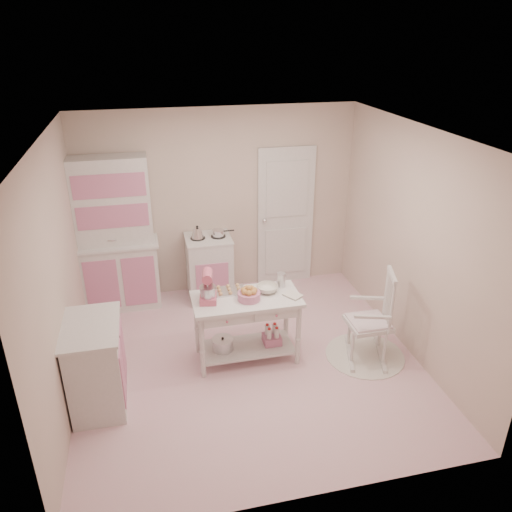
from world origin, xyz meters
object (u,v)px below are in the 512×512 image
at_px(stand_mixer, 208,287).
at_px(bread_basket, 249,296).
at_px(hutch, 116,235).
at_px(base_cabinet, 96,365).
at_px(work_table, 247,328).
at_px(rocking_chair, 369,315).
at_px(stove, 209,268).

relative_size(stand_mixer, bread_basket, 1.36).
xyz_separation_m(hutch, base_cabinet, (-0.21, -1.98, -0.58)).
bearing_deg(work_table, base_cabinet, -166.16).
bearing_deg(base_cabinet, bread_basket, 12.01).
xyz_separation_m(rocking_chair, stand_mixer, (-1.78, 0.30, 0.42)).
bearing_deg(bread_basket, work_table, 111.80).
bearing_deg(base_cabinet, work_table, 13.84).
bearing_deg(hutch, base_cabinet, -96.11).
distance_m(base_cabinet, bread_basket, 1.72).
relative_size(stove, bread_basket, 3.68).
bearing_deg(stand_mixer, hutch, 131.62).
relative_size(base_cabinet, bread_basket, 3.68).
distance_m(hutch, base_cabinet, 2.07).
relative_size(rocking_chair, bread_basket, 4.40).
xyz_separation_m(base_cabinet, rocking_chair, (2.98, 0.11, 0.09)).
distance_m(stove, work_table, 1.54).
distance_m(base_cabinet, stand_mixer, 1.37).
height_order(hutch, base_cabinet, hutch).
distance_m(hutch, rocking_chair, 3.37).
bearing_deg(stove, bread_basket, -81.88).
height_order(work_table, stand_mixer, stand_mixer).
distance_m(stove, bread_basket, 1.64).
relative_size(rocking_chair, work_table, 0.92).
bearing_deg(bread_basket, stand_mixer, 170.96).
xyz_separation_m(stove, rocking_chair, (1.56, -1.81, 0.09)).
bearing_deg(base_cabinet, stand_mixer, 19.26).
relative_size(hutch, bread_basket, 8.32).
height_order(hutch, work_table, hutch).
bearing_deg(bread_basket, base_cabinet, -167.99).
height_order(rocking_chair, work_table, rocking_chair).
bearing_deg(stove, hutch, 177.61).
bearing_deg(bread_basket, rocking_chair, -9.89).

